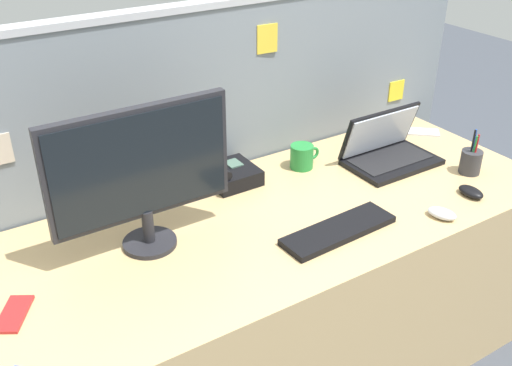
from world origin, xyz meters
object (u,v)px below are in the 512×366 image
keyboard_main (338,230)px  coffee_mug (302,156)px  computer_mouse_right_hand (471,192)px  desktop_monitor (141,170)px  computer_mouse_left_hand (442,213)px  pen_cup (471,161)px  cell_phone_white_slab (422,132)px  desk_phone (230,174)px  cell_phone_red_case (14,314)px  laptop (387,150)px

keyboard_main → coffee_mug: 0.47m
computer_mouse_right_hand → coffee_mug: coffee_mug is taller
desktop_monitor → computer_mouse_left_hand: desktop_monitor is taller
desktop_monitor → computer_mouse_right_hand: size_ratio=5.72×
pen_cup → cell_phone_white_slab: bearing=71.3°
desk_phone → computer_mouse_left_hand: (0.48, -0.60, -0.02)m
desktop_monitor → desk_phone: bearing=26.4°
computer_mouse_right_hand → coffee_mug: bearing=127.8°
desk_phone → computer_mouse_left_hand: bearing=-51.3°
computer_mouse_right_hand → cell_phone_red_case: 1.56m
computer_mouse_right_hand → pen_cup: bearing=42.5°
laptop → desk_phone: bearing=163.2°
computer_mouse_left_hand → laptop: bearing=52.0°
computer_mouse_left_hand → cell_phone_white_slab: 0.70m
desk_phone → computer_mouse_right_hand: desk_phone is taller
desktop_monitor → pen_cup: desktop_monitor is taller
desktop_monitor → desk_phone: 0.52m
laptop → cell_phone_red_case: bearing=-174.6°
keyboard_main → cell_phone_red_case: size_ratio=2.80×
desktop_monitor → desk_phone: (0.42, 0.21, -0.23)m
pen_cup → computer_mouse_left_hand: bearing=-153.5°
cell_phone_red_case → laptop: bearing=36.6°
pen_cup → coffee_mug: (-0.52, 0.38, -0.00)m
cell_phone_red_case → coffee_mug: (1.16, 0.28, 0.04)m
cell_phone_white_slab → cell_phone_red_case: bearing=139.8°
pen_cup → cell_phone_red_case: bearing=176.4°
coffee_mug → laptop: bearing=-23.7°
desktop_monitor → cell_phone_red_case: size_ratio=3.95×
computer_mouse_left_hand → cell_phone_red_case: size_ratio=0.69×
cell_phone_white_slab → coffee_mug: 0.64m
pen_cup → coffee_mug: 0.65m
cell_phone_red_case → coffee_mug: size_ratio=1.12×
laptop → desktop_monitor: bearing=-178.8°
computer_mouse_right_hand → cell_phone_red_case: computer_mouse_right_hand is taller
laptop → computer_mouse_right_hand: (0.07, -0.37, -0.04)m
laptop → desk_phone: laptop is taller
cell_phone_white_slab → computer_mouse_right_hand: bearing=-166.5°
cell_phone_red_case → desk_phone: bearing=51.9°
desk_phone → coffee_mug: size_ratio=1.43×
computer_mouse_right_hand → cell_phone_red_case: size_ratio=0.69×
desktop_monitor → desk_phone: desktop_monitor is taller
laptop → cell_phone_white_slab: 0.35m
keyboard_main → cell_phone_white_slab: bearing=24.5°
desktop_monitor → cell_phone_white_slab: (1.36, 0.14, -0.26)m
desk_phone → computer_mouse_right_hand: (0.68, -0.55, -0.02)m
pen_cup → cell_phone_white_slab: pen_cup is taller
computer_mouse_right_hand → computer_mouse_left_hand: (-0.20, -0.05, 0.00)m
computer_mouse_right_hand → coffee_mug: size_ratio=0.78×
desktop_monitor → keyboard_main: size_ratio=1.41×
desktop_monitor → laptop: bearing=1.2°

